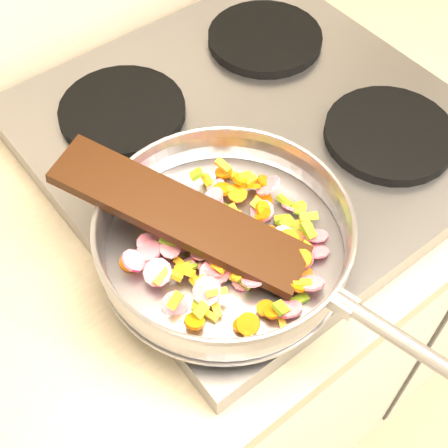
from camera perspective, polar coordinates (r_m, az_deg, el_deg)
cooktop at (r=0.95m, az=2.68°, el=8.08°), size 0.60×0.60×0.04m
grate_fl at (r=0.80m, az=1.43°, el=-0.61°), size 0.19×0.19×0.02m
grate_fr at (r=0.94m, az=14.90°, el=7.96°), size 0.19×0.19×0.02m
grate_bl at (r=0.96m, az=-9.29°, el=10.18°), size 0.19×0.19×0.02m
grate_br at (r=1.08m, az=3.77°, el=16.60°), size 0.19×0.19×0.02m
saute_pan at (r=0.75m, az=0.12°, el=-1.07°), size 0.36×0.51×0.06m
vegetable_heap at (r=0.76m, az=0.55°, el=-1.52°), size 0.25×0.27×0.05m
wooden_spatula at (r=0.74m, az=-4.06°, el=0.89°), size 0.21×0.32×0.07m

